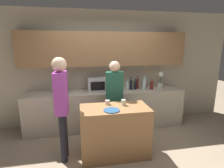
% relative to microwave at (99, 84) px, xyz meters
% --- Properties ---
extents(ground_plane, '(14.00, 14.00, 0.00)m').
position_rel_microwave_xyz_m(ground_plane, '(0.15, -1.46, -1.04)').
color(ground_plane, gray).
extents(back_wall, '(6.40, 0.40, 2.70)m').
position_rel_microwave_xyz_m(back_wall, '(0.15, 0.21, 0.50)').
color(back_wall, '#B2A893').
rests_on(back_wall, ground_plane).
extents(back_counter, '(3.60, 0.62, 0.89)m').
position_rel_microwave_xyz_m(back_counter, '(0.15, -0.07, -0.59)').
color(back_counter, '#B7AD99').
rests_on(back_counter, ground_plane).
extents(kitchen_island, '(1.17, 0.60, 0.89)m').
position_rel_microwave_xyz_m(kitchen_island, '(0.13, -1.17, -0.59)').
color(kitchen_island, '#996B42').
rests_on(kitchen_island, ground_plane).
extents(microwave, '(0.52, 0.39, 0.30)m').
position_rel_microwave_xyz_m(microwave, '(0.00, 0.00, 0.00)').
color(microwave, '#B7BABC').
rests_on(microwave, back_counter).
extents(toaster, '(0.26, 0.16, 0.18)m').
position_rel_microwave_xyz_m(toaster, '(-0.83, 0.00, -0.06)').
color(toaster, black).
rests_on(toaster, back_counter).
extents(potted_plant, '(0.14, 0.14, 0.40)m').
position_rel_microwave_xyz_m(potted_plant, '(1.51, 0.00, 0.05)').
color(potted_plant, silver).
rests_on(potted_plant, back_counter).
extents(bottle_0, '(0.08, 0.08, 0.24)m').
position_rel_microwave_xyz_m(bottle_0, '(0.66, -0.07, -0.06)').
color(bottle_0, silver).
rests_on(bottle_0, back_counter).
extents(bottle_1, '(0.06, 0.06, 0.31)m').
position_rel_microwave_xyz_m(bottle_1, '(0.75, -0.06, -0.03)').
color(bottle_1, black).
rests_on(bottle_1, back_counter).
extents(bottle_2, '(0.07, 0.07, 0.27)m').
position_rel_microwave_xyz_m(bottle_2, '(0.85, -0.05, -0.05)').
color(bottle_2, black).
rests_on(bottle_2, back_counter).
extents(bottle_3, '(0.07, 0.07, 0.32)m').
position_rel_microwave_xyz_m(bottle_3, '(0.93, 0.01, -0.03)').
color(bottle_3, maroon).
rests_on(bottle_3, back_counter).
extents(bottle_4, '(0.06, 0.06, 0.31)m').
position_rel_microwave_xyz_m(bottle_4, '(1.03, -0.15, -0.03)').
color(bottle_4, silver).
rests_on(bottle_4, back_counter).
extents(bottle_5, '(0.06, 0.06, 0.30)m').
position_rel_microwave_xyz_m(bottle_5, '(1.13, 0.02, -0.04)').
color(bottle_5, silver).
rests_on(bottle_5, back_counter).
extents(bottle_6, '(0.08, 0.08, 0.25)m').
position_rel_microwave_xyz_m(bottle_6, '(1.24, -0.12, -0.05)').
color(bottle_6, maroon).
rests_on(bottle_6, back_counter).
extents(plate_on_island, '(0.26, 0.26, 0.01)m').
position_rel_microwave_xyz_m(plate_on_island, '(0.05, -1.31, -0.14)').
color(plate_on_island, '#2D5684').
rests_on(plate_on_island, kitchen_island).
extents(cup_0, '(0.08, 0.08, 0.08)m').
position_rel_microwave_xyz_m(cup_0, '(0.04, -1.01, -0.11)').
color(cup_0, beige).
rests_on(cup_0, kitchen_island).
extents(cup_1, '(0.08, 0.08, 0.10)m').
position_rel_microwave_xyz_m(cup_1, '(0.31, -1.10, -0.10)').
color(cup_1, beige).
rests_on(cup_1, kitchen_island).
extents(person_left, '(0.37, 0.25, 1.62)m').
position_rel_microwave_xyz_m(person_left, '(0.24, -0.61, -0.08)').
color(person_left, black).
rests_on(person_left, ground_plane).
extents(person_center, '(0.23, 0.34, 1.74)m').
position_rel_microwave_xyz_m(person_center, '(-0.73, -1.15, 0.01)').
color(person_center, black).
rests_on(person_center, ground_plane).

